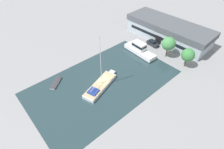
# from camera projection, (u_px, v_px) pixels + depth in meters

# --- Properties ---
(ground_plane) EXTENTS (440.00, 440.00, 0.00)m
(ground_plane) POSITION_uv_depth(u_px,v_px,m) (104.00, 82.00, 46.69)
(ground_plane) COLOR gray
(water_canal) EXTENTS (22.87, 38.72, 0.01)m
(water_canal) POSITION_uv_depth(u_px,v_px,m) (104.00, 82.00, 46.68)
(water_canal) COLOR #23383D
(water_canal) RESTS_ON ground
(warehouse_building) EXTENTS (30.39, 11.98, 6.12)m
(warehouse_building) POSITION_uv_depth(u_px,v_px,m) (168.00, 30.00, 61.94)
(warehouse_building) COLOR #99A8B2
(warehouse_building) RESTS_ON ground
(quay_tree_near_building) EXTENTS (4.13, 4.13, 6.68)m
(quay_tree_near_building) POSITION_uv_depth(u_px,v_px,m) (169.00, 44.00, 52.45)
(quay_tree_near_building) COLOR brown
(quay_tree_near_building) RESTS_ON ground
(quay_tree_by_water) EXTENTS (3.73, 3.73, 5.95)m
(quay_tree_by_water) POSITION_uv_depth(u_px,v_px,m) (188.00, 55.00, 49.00)
(quay_tree_by_water) COLOR brown
(quay_tree_by_water) RESTS_ON ground
(parked_car) EXTENTS (4.53, 2.06, 1.77)m
(parked_car) POSITION_uv_depth(u_px,v_px,m) (153.00, 43.00, 59.81)
(parked_car) COLOR #1E2328
(parked_car) RESTS_ON ground
(sailboat_moored) EXTENTS (6.40, 12.16, 14.72)m
(sailboat_moored) POSITION_uv_depth(u_px,v_px,m) (100.00, 85.00, 44.95)
(sailboat_moored) COLOR silver
(sailboat_moored) RESTS_ON water_canal
(motor_cruiser) EXTENTS (11.45, 3.67, 3.83)m
(motor_cruiser) POSITION_uv_depth(u_px,v_px,m) (139.00, 50.00, 55.86)
(motor_cruiser) COLOR white
(motor_cruiser) RESTS_ON water_canal
(small_dinghy) EXTENTS (3.89, 4.50, 0.61)m
(small_dinghy) POSITION_uv_depth(u_px,v_px,m) (56.00, 83.00, 46.06)
(small_dinghy) COLOR silver
(small_dinghy) RESTS_ON water_canal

